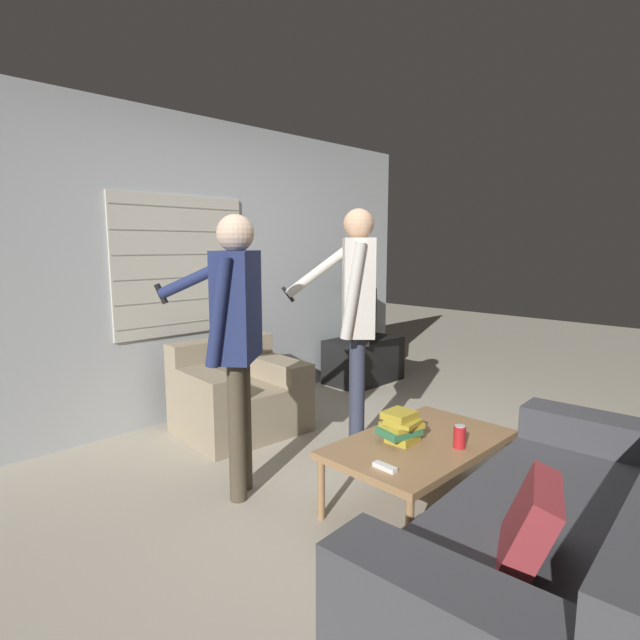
{
  "coord_description": "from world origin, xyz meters",
  "views": [
    {
      "loc": [
        -2.3,
        -1.78,
        1.48
      ],
      "look_at": [
        -0.03,
        0.51,
        1.0
      ],
      "focal_mm": 28.0,
      "sensor_mm": 36.0,
      "label": 1
    }
  ],
  "objects_px": {
    "armchair_beige": "(238,395)",
    "person_left_standing": "(236,322)",
    "couch_blue": "(579,553)",
    "spare_remote": "(385,467)",
    "tv": "(364,315)",
    "book_stack": "(401,427)",
    "person_right_standing": "(356,301)",
    "coffee_table": "(420,446)",
    "soda_can": "(460,437)"
  },
  "relations": [
    {
      "from": "armchair_beige",
      "to": "spare_remote",
      "type": "relative_size",
      "value": 7.31
    },
    {
      "from": "couch_blue",
      "to": "soda_can",
      "type": "distance_m",
      "value": 0.85
    },
    {
      "from": "armchair_beige",
      "to": "person_left_standing",
      "type": "distance_m",
      "value": 1.31
    },
    {
      "from": "person_right_standing",
      "to": "coffee_table",
      "type": "bearing_deg",
      "value": -155.18
    },
    {
      "from": "tv",
      "to": "book_stack",
      "type": "height_order",
      "value": "tv"
    },
    {
      "from": "couch_blue",
      "to": "tv",
      "type": "height_order",
      "value": "tv"
    },
    {
      "from": "book_stack",
      "to": "spare_remote",
      "type": "bearing_deg",
      "value": -155.49
    },
    {
      "from": "couch_blue",
      "to": "spare_remote",
      "type": "relative_size",
      "value": 15.53
    },
    {
      "from": "tv",
      "to": "soda_can",
      "type": "xyz_separation_m",
      "value": [
        -1.72,
        -2.15,
        -0.28
      ]
    },
    {
      "from": "soda_can",
      "to": "couch_blue",
      "type": "bearing_deg",
      "value": -116.98
    },
    {
      "from": "couch_blue",
      "to": "spare_remote",
      "type": "xyz_separation_m",
      "value": [
        -0.12,
        0.87,
        0.11
      ]
    },
    {
      "from": "soda_can",
      "to": "armchair_beige",
      "type": "bearing_deg",
      "value": 93.22
    },
    {
      "from": "soda_can",
      "to": "person_right_standing",
      "type": "bearing_deg",
      "value": 77.39
    },
    {
      "from": "tv",
      "to": "book_stack",
      "type": "bearing_deg",
      "value": 10.61
    },
    {
      "from": "tv",
      "to": "person_left_standing",
      "type": "xyz_separation_m",
      "value": [
        -2.45,
        -1.11,
        0.31
      ]
    },
    {
      "from": "person_right_standing",
      "to": "person_left_standing",
      "type": "bearing_deg",
      "value": 129.24
    },
    {
      "from": "coffee_table",
      "to": "person_left_standing",
      "type": "xyz_separation_m",
      "value": [
        -0.66,
        0.83,
        0.69
      ]
    },
    {
      "from": "person_left_standing",
      "to": "couch_blue",
      "type": "bearing_deg",
      "value": -118.73
    },
    {
      "from": "tv",
      "to": "spare_remote",
      "type": "distance_m",
      "value": 3.03
    },
    {
      "from": "couch_blue",
      "to": "tv",
      "type": "distance_m",
      "value": 3.6
    },
    {
      "from": "couch_blue",
      "to": "person_right_standing",
      "type": "bearing_deg",
      "value": 66.54
    },
    {
      "from": "coffee_table",
      "to": "book_stack",
      "type": "relative_size",
      "value": 4.24
    },
    {
      "from": "soda_can",
      "to": "spare_remote",
      "type": "relative_size",
      "value": 0.96
    },
    {
      "from": "person_right_standing",
      "to": "book_stack",
      "type": "relative_size",
      "value": 6.68
    },
    {
      "from": "spare_remote",
      "to": "coffee_table",
      "type": "bearing_deg",
      "value": 12.09
    },
    {
      "from": "person_left_standing",
      "to": "tv",
      "type": "bearing_deg",
      "value": -15.35
    },
    {
      "from": "tv",
      "to": "person_left_standing",
      "type": "relative_size",
      "value": 0.5
    },
    {
      "from": "person_left_standing",
      "to": "person_right_standing",
      "type": "bearing_deg",
      "value": -45.78
    },
    {
      "from": "tv",
      "to": "person_right_standing",
      "type": "bearing_deg",
      "value": 4.37
    },
    {
      "from": "tv",
      "to": "couch_blue",
      "type": "bearing_deg",
      "value": 19.78
    },
    {
      "from": "person_right_standing",
      "to": "tv",
      "type": "bearing_deg",
      "value": -6.09
    },
    {
      "from": "coffee_table",
      "to": "soda_can",
      "type": "height_order",
      "value": "soda_can"
    },
    {
      "from": "coffee_table",
      "to": "spare_remote",
      "type": "xyz_separation_m",
      "value": [
        -0.44,
        -0.09,
        0.05
      ]
    },
    {
      "from": "coffee_table",
      "to": "person_left_standing",
      "type": "height_order",
      "value": "person_left_standing"
    },
    {
      "from": "person_left_standing",
      "to": "soda_can",
      "type": "relative_size",
      "value": 13.14
    },
    {
      "from": "book_stack",
      "to": "armchair_beige",
      "type": "bearing_deg",
      "value": 88.22
    },
    {
      "from": "book_stack",
      "to": "spare_remote",
      "type": "distance_m",
      "value": 0.38
    },
    {
      "from": "armchair_beige",
      "to": "person_left_standing",
      "type": "bearing_deg",
      "value": 58.71
    },
    {
      "from": "person_right_standing",
      "to": "book_stack",
      "type": "bearing_deg",
      "value": -163.76
    },
    {
      "from": "coffee_table",
      "to": "person_right_standing",
      "type": "height_order",
      "value": "person_right_standing"
    },
    {
      "from": "tv",
      "to": "person_left_standing",
      "type": "height_order",
      "value": "person_left_standing"
    },
    {
      "from": "couch_blue",
      "to": "person_right_standing",
      "type": "height_order",
      "value": "person_right_standing"
    },
    {
      "from": "armchair_beige",
      "to": "person_left_standing",
      "type": "xyz_separation_m",
      "value": [
        -0.62,
        -0.88,
        0.76
      ]
    },
    {
      "from": "coffee_table",
      "to": "soda_can",
      "type": "xyz_separation_m",
      "value": [
        0.06,
        -0.21,
        0.1
      ]
    },
    {
      "from": "soda_can",
      "to": "spare_remote",
      "type": "xyz_separation_m",
      "value": [
        -0.5,
        0.12,
        -0.05
      ]
    },
    {
      "from": "armchair_beige",
      "to": "book_stack",
      "type": "bearing_deg",
      "value": 92.05
    },
    {
      "from": "coffee_table",
      "to": "soda_can",
      "type": "bearing_deg",
      "value": -72.54
    },
    {
      "from": "soda_can",
      "to": "coffee_table",
      "type": "bearing_deg",
      "value": 107.46
    },
    {
      "from": "book_stack",
      "to": "soda_can",
      "type": "distance_m",
      "value": 0.32
    },
    {
      "from": "coffee_table",
      "to": "tv",
      "type": "xyz_separation_m",
      "value": [
        1.79,
        1.94,
        0.38
      ]
    }
  ]
}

